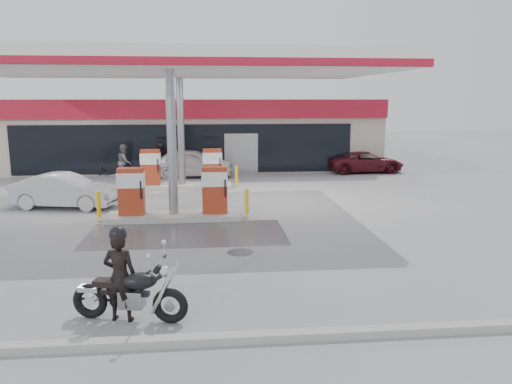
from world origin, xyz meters
TOP-DOWN VIEW (x-y plane):
  - ground at (0.00, 0.00)m, footprint 90.00×90.00m
  - wet_patch at (0.50, 0.00)m, footprint 6.00×3.00m
  - drain_cover at (2.00, -2.00)m, footprint 0.70×0.70m
  - kerb at (0.00, -7.00)m, footprint 28.00×0.25m
  - store_building at (0.01, 15.94)m, footprint 22.00×8.22m
  - canopy at (0.00, 5.00)m, footprint 16.00×10.02m
  - pump_island_near at (0.00, 2.00)m, footprint 5.14×1.30m
  - pump_island_far at (0.00, 8.00)m, footprint 5.14×1.30m
  - main_motorcycle at (-0.27, -5.96)m, footprint 2.20×0.99m
  - biker_main at (-0.47, -5.91)m, footprint 0.70×0.54m
  - sedan_white at (0.34, 11.20)m, footprint 4.51×2.10m
  - attendant at (-3.01, 10.80)m, footprint 0.69×0.88m
  - hatchback_silver at (-4.19, 4.20)m, footprint 4.12×2.14m
  - parked_car_left at (-5.43, 13.25)m, footprint 4.31×3.15m
  - parked_car_right at (9.91, 12.00)m, footprint 4.30×2.15m
  - biker_walking at (-1.27, 11.80)m, footprint 1.06×0.80m

SIDE VIEW (x-z plane):
  - ground at x=0.00m, z-range 0.00..0.00m
  - wet_patch at x=0.50m, z-range 0.00..0.00m
  - drain_cover at x=2.00m, z-range 0.00..0.01m
  - kerb at x=0.00m, z-range 0.00..0.15m
  - main_motorcycle at x=-0.27m, z-range -0.07..1.08m
  - parked_car_left at x=-5.43m, z-range 0.00..1.16m
  - parked_car_right at x=9.91m, z-range 0.00..1.17m
  - hatchback_silver at x=-4.19m, z-range 0.00..1.29m
  - pump_island_near at x=0.00m, z-range -0.18..1.60m
  - pump_island_far at x=0.00m, z-range -0.18..1.60m
  - sedan_white at x=0.34m, z-range 0.00..1.49m
  - biker_walking at x=-1.27m, z-range 0.00..1.68m
  - biker_main at x=-0.47m, z-range 0.00..1.71m
  - attendant at x=-3.01m, z-range 0.00..1.79m
  - store_building at x=0.01m, z-range 0.01..4.01m
  - canopy at x=0.00m, z-range 2.51..8.02m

